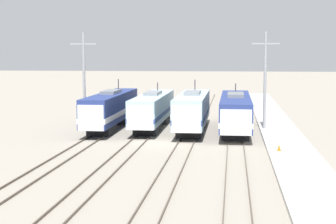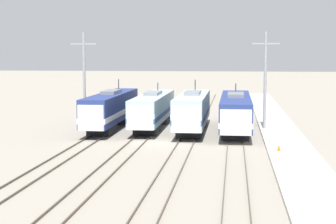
# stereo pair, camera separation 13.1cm
# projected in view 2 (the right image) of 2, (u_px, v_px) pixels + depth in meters

# --- Properties ---
(ground_plane) EXTENTS (400.00, 400.00, 0.00)m
(ground_plane) POSITION_uv_depth(u_px,v_px,m) (162.00, 142.00, 52.29)
(ground_plane) COLOR gray
(rail_pair_far_left) EXTENTS (1.51, 120.00, 0.15)m
(rail_pair_far_left) POSITION_uv_depth(u_px,v_px,m) (91.00, 140.00, 53.07)
(rail_pair_far_left) COLOR #4C4238
(rail_pair_far_left) RESTS_ON ground_plane
(rail_pair_center_left) EXTENTS (1.51, 120.00, 0.15)m
(rail_pair_center_left) POSITION_uv_depth(u_px,v_px,m) (138.00, 141.00, 52.55)
(rail_pair_center_left) COLOR #4C4238
(rail_pair_center_left) RESTS_ON ground_plane
(rail_pair_center_right) EXTENTS (1.51, 120.00, 0.15)m
(rail_pair_center_right) POSITION_uv_depth(u_px,v_px,m) (186.00, 142.00, 52.02)
(rail_pair_center_right) COLOR #4C4238
(rail_pair_center_right) RESTS_ON ground_plane
(rail_pair_far_right) EXTENTS (1.51, 120.00, 0.15)m
(rail_pair_far_right) POSITION_uv_depth(u_px,v_px,m) (235.00, 143.00, 51.49)
(rail_pair_far_right) COLOR #4C4238
(rail_pair_far_right) RESTS_ON ground_plane
(locomotive_far_left) EXTENTS (2.76, 18.19, 5.24)m
(locomotive_far_left) POSITION_uv_depth(u_px,v_px,m) (111.00, 109.00, 61.34)
(locomotive_far_left) COLOR black
(locomotive_far_left) RESTS_ON ground_plane
(locomotive_center_left) EXTENTS (2.81, 17.68, 4.83)m
(locomotive_center_left) POSITION_uv_depth(u_px,v_px,m) (152.00, 110.00, 61.48)
(locomotive_center_left) COLOR #232326
(locomotive_center_left) RESTS_ON ground_plane
(locomotive_center_right) EXTENTS (2.95, 16.42, 5.31)m
(locomotive_center_right) POSITION_uv_depth(u_px,v_px,m) (192.00, 111.00, 59.13)
(locomotive_center_right) COLOR #232326
(locomotive_center_right) RESTS_ON ground_plane
(locomotive_far_right) EXTENTS (3.10, 19.29, 4.85)m
(locomotive_far_right) POSITION_uv_depth(u_px,v_px,m) (236.00, 112.00, 58.82)
(locomotive_far_right) COLOR black
(locomotive_far_right) RESTS_ON ground_plane
(catenary_tower_left) EXTENTS (2.89, 0.30, 10.51)m
(catenary_tower_left) POSITION_uv_depth(u_px,v_px,m) (84.00, 78.00, 61.23)
(catenary_tower_left) COLOR gray
(catenary_tower_left) RESTS_ON ground_plane
(catenary_tower_right) EXTENTS (2.89, 0.30, 10.51)m
(catenary_tower_right) POSITION_uv_depth(u_px,v_px,m) (265.00, 79.00, 58.95)
(catenary_tower_right) COLOR gray
(catenary_tower_right) RESTS_ON ground_plane
(platform) EXTENTS (4.00, 120.00, 0.30)m
(platform) POSITION_uv_depth(u_px,v_px,m) (286.00, 143.00, 50.94)
(platform) COLOR #B7B5AD
(platform) RESTS_ON ground_plane
(traffic_cone) EXTENTS (0.33, 0.33, 0.56)m
(traffic_cone) POSITION_uv_depth(u_px,v_px,m) (279.00, 148.00, 45.83)
(traffic_cone) COLOR orange
(traffic_cone) RESTS_ON platform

